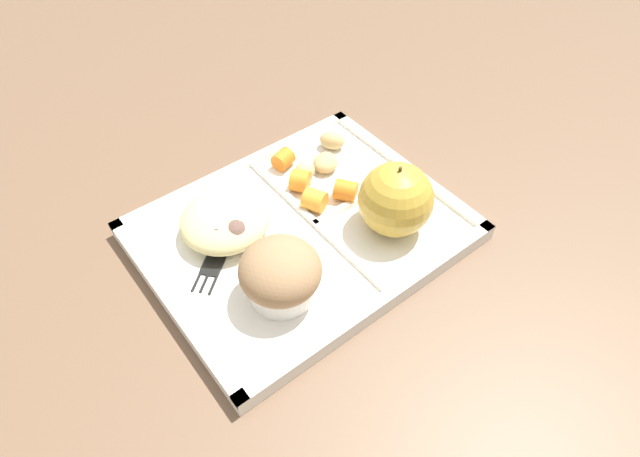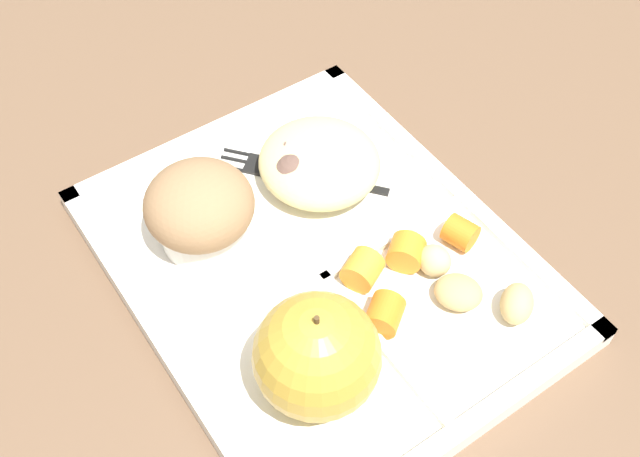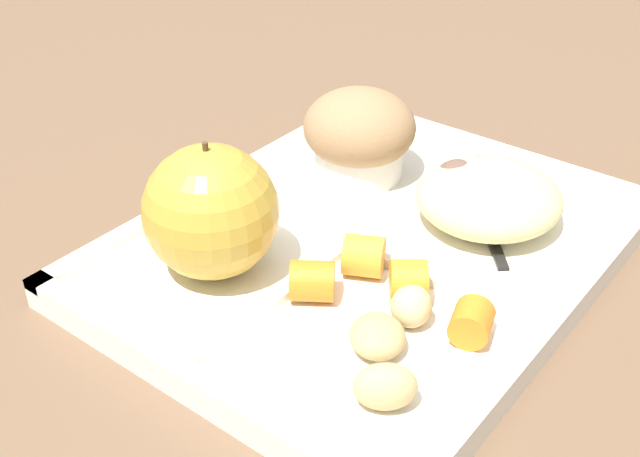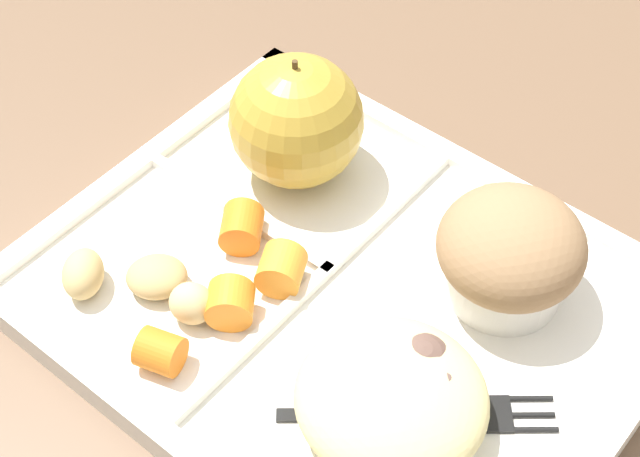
{
  "view_description": "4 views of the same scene",
  "coord_description": "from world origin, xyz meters",
  "px_view_note": "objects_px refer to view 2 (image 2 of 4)",
  "views": [
    {
      "loc": [
        0.24,
        0.35,
        0.49
      ],
      "look_at": [
        -0.0,
        0.03,
        0.04
      ],
      "focal_mm": 30.3,
      "sensor_mm": 36.0,
      "label": 1
    },
    {
      "loc": [
        -0.29,
        0.2,
        0.51
      ],
      "look_at": [
        0.01,
        -0.01,
        0.04
      ],
      "focal_mm": 43.29,
      "sensor_mm": 36.0,
      "label": 2
    },
    {
      "loc": [
        -0.38,
        -0.25,
        0.32
      ],
      "look_at": [
        -0.04,
        0.01,
        0.04
      ],
      "focal_mm": 45.27,
      "sensor_mm": 36.0,
      "label": 3
    },
    {
      "loc": [
        0.22,
        -0.29,
        0.49
      ],
      "look_at": [
        -0.03,
        0.01,
        0.05
      ],
      "focal_mm": 55.84,
      "sensor_mm": 36.0,
      "label": 4
    }
  ],
  "objects_px": {
    "lunch_tray": "(320,266)",
    "green_apple": "(317,356)",
    "bran_muffin": "(200,210)",
    "plastic_fork": "(288,171)"
  },
  "relations": [
    {
      "from": "lunch_tray",
      "to": "green_apple",
      "type": "xyz_separation_m",
      "value": [
        -0.09,
        0.06,
        0.05
      ]
    },
    {
      "from": "bran_muffin",
      "to": "plastic_fork",
      "type": "height_order",
      "value": "bran_muffin"
    },
    {
      "from": "bran_muffin",
      "to": "green_apple",
      "type": "bearing_deg",
      "value": 180.0
    },
    {
      "from": "lunch_tray",
      "to": "plastic_fork",
      "type": "height_order",
      "value": "lunch_tray"
    },
    {
      "from": "lunch_tray",
      "to": "bran_muffin",
      "type": "relative_size",
      "value": 4.15
    },
    {
      "from": "bran_muffin",
      "to": "plastic_fork",
      "type": "relative_size",
      "value": 0.68
    },
    {
      "from": "bran_muffin",
      "to": "plastic_fork",
      "type": "xyz_separation_m",
      "value": [
        0.02,
        -0.09,
        -0.03
      ]
    },
    {
      "from": "green_apple",
      "to": "plastic_fork",
      "type": "height_order",
      "value": "green_apple"
    },
    {
      "from": "lunch_tray",
      "to": "green_apple",
      "type": "distance_m",
      "value": 0.12
    },
    {
      "from": "green_apple",
      "to": "plastic_fork",
      "type": "xyz_separation_m",
      "value": [
        0.18,
        -0.09,
        -0.04
      ]
    }
  ]
}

